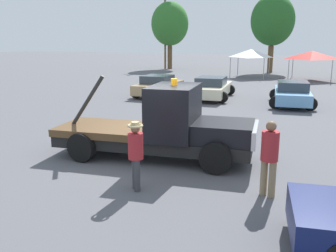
% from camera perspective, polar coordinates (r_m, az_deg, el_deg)
% --- Properties ---
extents(ground_plane, '(160.00, 160.00, 0.00)m').
position_cam_1_polar(ground_plane, '(11.66, -2.26, -4.81)').
color(ground_plane, '#545459').
extents(tow_truck, '(6.30, 2.75, 2.51)m').
position_cam_1_polar(tow_truck, '(11.29, -0.48, -0.35)').
color(tow_truck, black).
rests_on(tow_truck, ground).
extents(person_near_truck, '(0.40, 0.40, 1.79)m').
position_cam_1_polar(person_near_truck, '(8.86, 15.22, -4.07)').
color(person_near_truck, '#847051').
rests_on(person_near_truck, ground).
extents(person_at_hood, '(0.38, 0.38, 1.70)m').
position_cam_1_polar(person_at_hood, '(8.95, -4.95, -3.72)').
color(person_at_hood, '#38383D').
rests_on(person_at_hood, ground).
extents(parked_car_tan, '(2.60, 4.45, 1.34)m').
position_cam_1_polar(parked_car_tan, '(24.22, -1.46, 6.14)').
color(parked_car_tan, tan).
rests_on(parked_car_tan, ground).
extents(parked_car_cream, '(2.85, 5.02, 1.34)m').
position_cam_1_polar(parked_car_cream, '(23.31, 6.67, 5.79)').
color(parked_car_cream, beige).
rests_on(parked_car_cream, ground).
extents(parked_car_skyblue, '(2.83, 4.78, 1.34)m').
position_cam_1_polar(parked_car_skyblue, '(21.88, 18.38, 4.73)').
color(parked_car_skyblue, '#669ED1').
rests_on(parked_car_skyblue, ground).
extents(canopy_tent_white, '(3.15, 3.15, 2.66)m').
position_cam_1_polar(canopy_tent_white, '(36.73, 12.49, 10.77)').
color(canopy_tent_white, '#9E9EA3').
rests_on(canopy_tent_white, ground).
extents(canopy_tent_red, '(3.52, 3.52, 2.59)m').
position_cam_1_polar(canopy_tent_red, '(35.83, 21.10, 10.06)').
color(canopy_tent_red, '#9E9EA3').
rests_on(canopy_tent_red, ground).
extents(tree_left, '(4.60, 4.60, 8.22)m').
position_cam_1_polar(tree_left, '(42.75, 15.66, 15.22)').
color(tree_left, brown).
rests_on(tree_left, ground).
extents(tree_center, '(4.47, 4.47, 7.99)m').
position_cam_1_polar(tree_center, '(46.62, 0.29, 15.29)').
color(tree_center, brown).
rests_on(tree_center, ground).
extents(utility_pole, '(2.20, 0.24, 9.62)m').
position_cam_1_polar(utility_pole, '(46.60, -0.44, 14.94)').
color(utility_pole, brown).
rests_on(utility_pole, ground).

